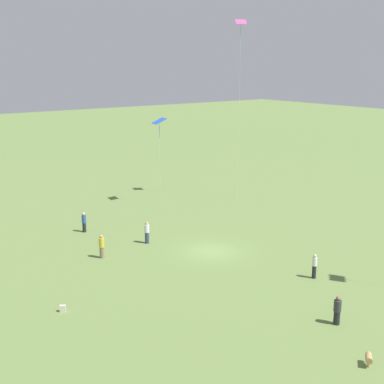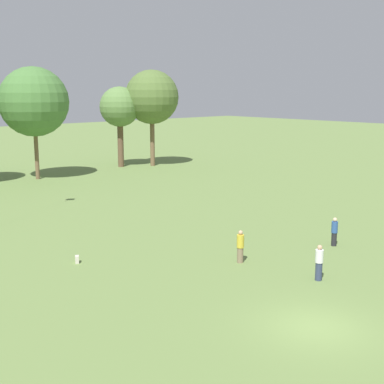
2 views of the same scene
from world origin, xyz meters
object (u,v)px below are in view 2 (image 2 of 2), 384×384
person_4 (319,263)px  picnic_bag_1 (77,259)px  person_5 (334,232)px  person_3 (240,247)px

person_4 → picnic_bag_1: (-7.37, 10.31, -0.69)m
person_5 → picnic_bag_1: person_5 is taller
person_3 → person_5: bearing=-155.3°
person_3 → person_5: size_ratio=1.04×
person_5 → picnic_bag_1: 15.05m
person_5 → person_3: bearing=-114.8°
person_3 → person_5: 6.68m
picnic_bag_1 → person_5: bearing=-30.0°
person_3 → person_4: same height
picnic_bag_1 → person_4: bearing=-54.4°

